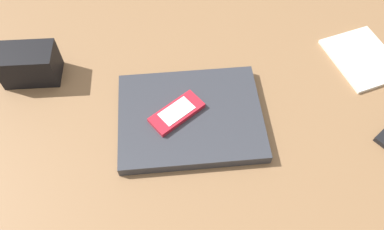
# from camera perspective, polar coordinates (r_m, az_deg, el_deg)

# --- Properties ---
(desk_surface) EXTENTS (1.20, 0.80, 0.03)m
(desk_surface) POSITION_cam_1_polar(r_m,az_deg,el_deg) (0.85, 1.96, -0.09)
(desk_surface) COLOR olive
(desk_surface) RESTS_ON ground
(laptop_closed) EXTENTS (0.33, 0.28, 0.02)m
(laptop_closed) POSITION_cam_1_polar(r_m,az_deg,el_deg) (0.82, 0.00, -0.30)
(laptop_closed) COLOR #33353D
(laptop_closed) RESTS_ON desk_surface
(cell_phone_on_laptop) EXTENTS (0.12, 0.12, 0.01)m
(cell_phone_on_laptop) POSITION_cam_1_polar(r_m,az_deg,el_deg) (0.80, -2.03, 0.34)
(cell_phone_on_laptop) COLOR red
(cell_phone_on_laptop) RESTS_ON laptop_closed
(notepad) EXTENTS (0.20, 0.21, 0.01)m
(notepad) POSITION_cam_1_polar(r_m,az_deg,el_deg) (1.02, 24.23, 7.71)
(notepad) COLOR white
(notepad) RESTS_ON desk_surface
(desk_organizer) EXTENTS (0.13, 0.09, 0.08)m
(desk_organizer) POSITION_cam_1_polar(r_m,az_deg,el_deg) (0.94, -22.84, 6.95)
(desk_organizer) COLOR black
(desk_organizer) RESTS_ON desk_surface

